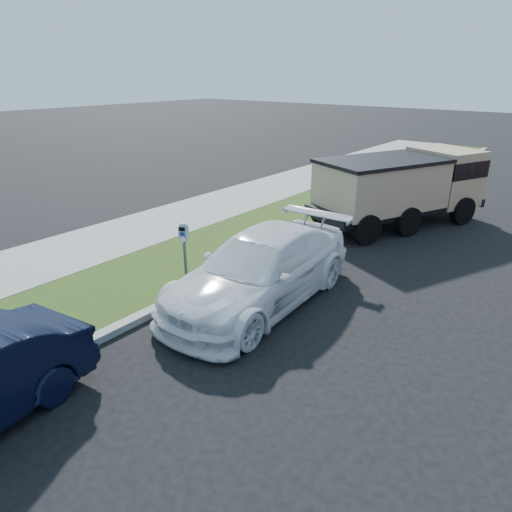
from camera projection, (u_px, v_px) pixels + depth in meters
The scene contains 5 objects.
ground at pixel (280, 334), 9.06m from camera, with size 120.00×120.00×0.00m, color black.
streetside at pixel (168, 243), 13.69m from camera, with size 6.12×50.00×0.15m.
parking_meter at pixel (184, 241), 10.33m from camera, with size 0.25×0.21×1.55m.
white_wagon at pixel (261, 269), 10.06m from camera, with size 2.20×5.41×1.57m, color white.
dump_truck at pixel (404, 185), 15.20m from camera, with size 4.41×6.42×2.37m.
Camera 1 is at (4.48, -6.42, 4.85)m, focal length 32.00 mm.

